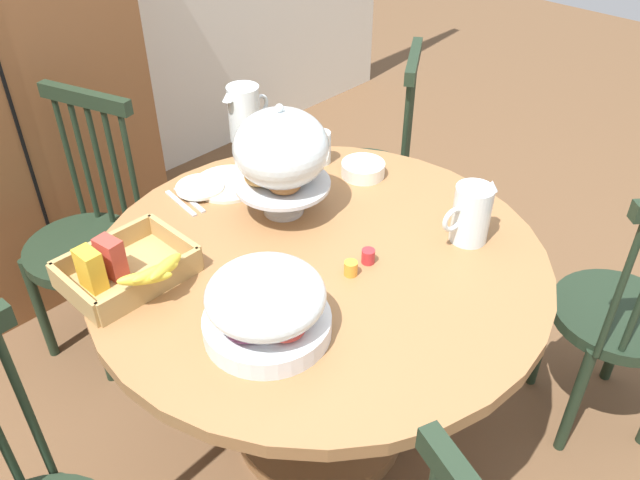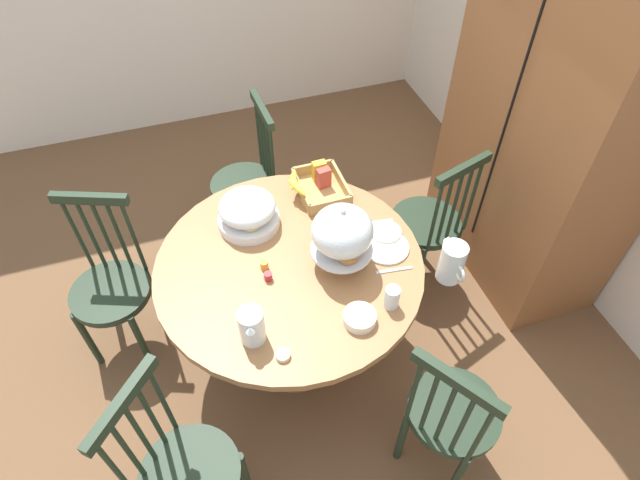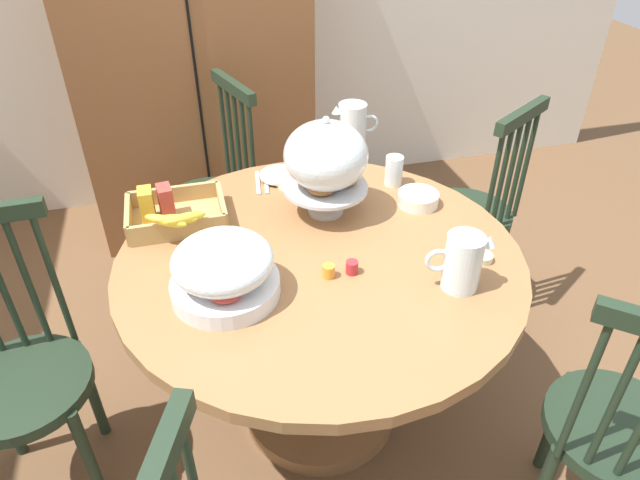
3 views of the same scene
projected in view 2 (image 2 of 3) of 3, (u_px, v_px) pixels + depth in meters
name	position (u px, v px, depth m)	size (l,w,h in m)	color
ground_plane	(292.00, 346.00, 2.95)	(10.00, 10.00, 0.00)	brown
wooden_armoire	(550.00, 126.00, 2.70)	(1.18, 0.60, 1.96)	brown
dining_table	(291.00, 289.00, 2.55)	(1.24, 1.24, 0.74)	olive
windsor_chair_near_window	(112.00, 288.00, 2.66)	(0.43, 0.43, 0.97)	#1E2D1E
windsor_chair_by_cabinet	(185.00, 472.00, 2.05)	(0.47, 0.47, 0.97)	#1E2D1E
windsor_chair_facing_door	(451.00, 415.00, 2.20)	(0.46, 0.46, 0.97)	#1E2D1E
windsor_chair_far_side	(429.00, 225.00, 2.96)	(0.42, 0.43, 0.97)	#1E2D1E
windsor_chair_host_seat	(247.00, 184.00, 3.20)	(0.40, 0.40, 0.97)	#1E2D1E
pastry_stand_with_dome	(342.00, 233.00, 2.25)	(0.28, 0.28, 0.34)	silver
fruit_platter_covered	(248.00, 211.00, 2.50)	(0.30, 0.30, 0.18)	silver
orange_juice_pitcher	(252.00, 327.00, 2.07)	(0.19, 0.10, 0.17)	silver
milk_pitcher	(451.00, 264.00, 2.28)	(0.19, 0.11, 0.20)	silver
cereal_basket	(318.00, 185.00, 2.70)	(0.32, 0.30, 0.12)	tan
china_plate_large	(386.00, 247.00, 2.45)	(0.22, 0.22, 0.01)	white
china_plate_small	(386.00, 232.00, 2.51)	(0.15, 0.15, 0.01)	white
cereal_bowl	(360.00, 318.00, 2.17)	(0.14, 0.14, 0.04)	white
drinking_glass	(392.00, 298.00, 2.20)	(0.06, 0.06, 0.11)	silver
butter_dish	(283.00, 355.00, 2.06)	(0.06, 0.06, 0.02)	beige
jam_jar_strawberry	(268.00, 276.00, 2.32)	(0.04, 0.04, 0.04)	#B7282D
jam_jar_apricot	(264.00, 265.00, 2.36)	(0.04, 0.04, 0.04)	orange
table_knife	(378.00, 226.00, 2.55)	(0.17, 0.01, 0.01)	silver
dinner_fork	(376.00, 222.00, 2.57)	(0.17, 0.01, 0.01)	silver
soup_spoon	(394.00, 270.00, 2.36)	(0.17, 0.01, 0.01)	silver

